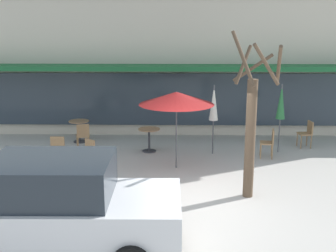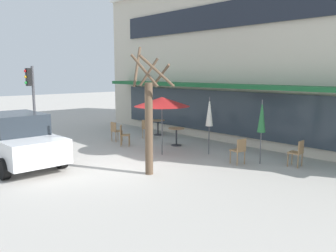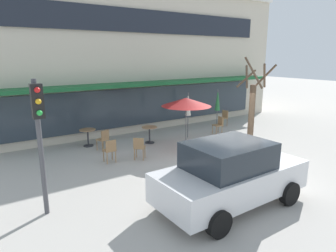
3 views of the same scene
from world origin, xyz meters
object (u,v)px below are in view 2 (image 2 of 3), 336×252
at_px(patio_umbrella_green_folded, 162,102).
at_px(cafe_chair_0, 298,151).
at_px(traffic_light_pole, 31,90).
at_px(cafe_chair_1, 123,134).
at_px(cafe_chair_3, 239,149).
at_px(cafe_table_streetside, 176,134).
at_px(patio_umbrella_cream_folded, 209,112).
at_px(patio_umbrella_corner_open, 262,117).
at_px(street_tree, 149,118).
at_px(cafe_chair_2, 147,127).
at_px(parked_sedan, 17,140).
at_px(cafe_chair_4, 115,130).
at_px(cafe_table_near_wall, 158,125).

height_order(patio_umbrella_green_folded, cafe_chair_0, patio_umbrella_green_folded).
height_order(patio_umbrella_green_folded, traffic_light_pole, traffic_light_pole).
distance_m(patio_umbrella_green_folded, cafe_chair_1, 2.78).
distance_m(cafe_chair_3, traffic_light_pole, 9.88).
bearing_deg(cafe_table_streetside, cafe_chair_3, -8.96).
distance_m(patio_umbrella_cream_folded, cafe_chair_0, 3.46).
xyz_separation_m(patio_umbrella_green_folded, patio_umbrella_corner_open, (3.29, 1.60, -0.39)).
xyz_separation_m(cafe_chair_0, street_tree, (-2.62, -4.18, 1.21)).
bearing_deg(cafe_chair_3, cafe_chair_2, 173.23).
height_order(patio_umbrella_green_folded, street_tree, street_tree).
distance_m(patio_umbrella_cream_folded, parked_sedan, 6.86).
relative_size(cafe_chair_2, cafe_chair_3, 1.00).
relative_size(patio_umbrella_green_folded, cafe_chair_4, 2.47).
xyz_separation_m(cafe_table_streetside, cafe_chair_1, (-1.47, -1.72, 0.01)).
xyz_separation_m(patio_umbrella_cream_folded, patio_umbrella_corner_open, (2.13, 0.23, 0.00)).
bearing_deg(traffic_light_pole, street_tree, 3.15).
distance_m(cafe_chair_1, street_tree, 4.65).
height_order(patio_umbrella_corner_open, cafe_chair_0, patio_umbrella_corner_open).
xyz_separation_m(cafe_table_streetside, patio_umbrella_corner_open, (4.16, 0.02, 1.11)).
xyz_separation_m(patio_umbrella_corner_open, cafe_chair_2, (-6.32, 0.09, -1.10)).
height_order(cafe_chair_4, street_tree, street_tree).
bearing_deg(cafe_table_streetside, patio_umbrella_cream_folded, -6.02).
relative_size(cafe_table_streetside, parked_sedan, 0.18).
height_order(cafe_chair_0, street_tree, street_tree).
xyz_separation_m(cafe_table_near_wall, cafe_chair_3, (6.22, -1.68, 0.01)).
bearing_deg(patio_umbrella_green_folded, street_tree, -49.57).
relative_size(cafe_chair_2, parked_sedan, 0.21).
bearing_deg(patio_umbrella_corner_open, cafe_chair_3, -125.86).
xyz_separation_m(cafe_chair_0, parked_sedan, (-6.41, -6.80, 0.35)).
xyz_separation_m(patio_umbrella_corner_open, cafe_chair_0, (1.06, 0.55, -1.10)).
bearing_deg(street_tree, cafe_table_streetside, 125.80).
distance_m(patio_umbrella_corner_open, traffic_light_pole, 10.37).
xyz_separation_m(patio_umbrella_green_folded, cafe_chair_1, (-2.34, -0.14, -1.50)).
bearing_deg(street_tree, traffic_light_pole, -176.85).
bearing_deg(cafe_table_streetside, cafe_chair_2, 177.04).
height_order(street_tree, traffic_light_pole, street_tree).
xyz_separation_m(patio_umbrella_cream_folded, parked_sedan, (-3.22, -6.01, -0.75)).
relative_size(patio_umbrella_cream_folded, street_tree, 0.57).
bearing_deg(cafe_chair_2, patio_umbrella_corner_open, -0.83).
bearing_deg(cafe_chair_1, cafe_table_near_wall, 110.12).
bearing_deg(patio_umbrella_green_folded, parked_sedan, -113.99).
bearing_deg(street_tree, cafe_chair_3, 69.62).
bearing_deg(cafe_chair_0, parked_sedan, -133.33).
xyz_separation_m(patio_umbrella_cream_folded, cafe_chair_4, (-4.56, -1.20, -1.10)).
distance_m(cafe_table_streetside, patio_umbrella_corner_open, 4.31).
height_order(cafe_chair_3, cafe_chair_4, same).
relative_size(patio_umbrella_green_folded, cafe_chair_3, 2.47).
height_order(cafe_table_near_wall, cafe_chair_2, cafe_chair_2).
bearing_deg(parked_sedan, cafe_table_streetside, 79.15).
relative_size(patio_umbrella_corner_open, cafe_chair_2, 2.47).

